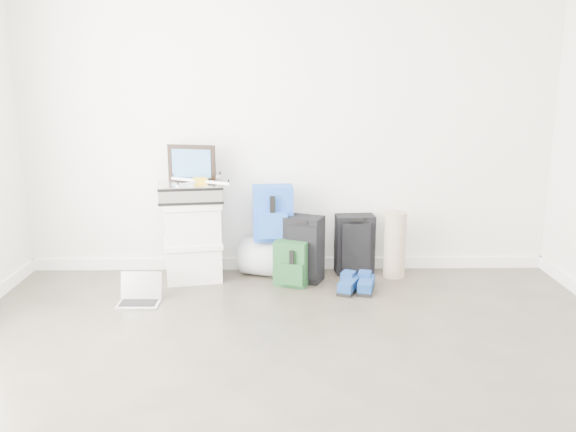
{
  "coord_description": "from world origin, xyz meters",
  "views": [
    {
      "loc": [
        -0.09,
        -2.64,
        1.68
      ],
      "look_at": [
        -0.01,
        1.9,
        0.62
      ],
      "focal_mm": 38.0,
      "sensor_mm": 36.0,
      "label": 1
    }
  ],
  "objects_px": {
    "briefcase": "(191,192)",
    "laptop": "(140,296)",
    "boxes_stack": "(193,240)",
    "large_suitcase": "(301,249)",
    "carry_on": "(355,244)",
    "duffel_bag": "(273,257)"
  },
  "relations": [
    {
      "from": "briefcase",
      "to": "laptop",
      "type": "distance_m",
      "value": 0.94
    },
    {
      "from": "boxes_stack",
      "to": "large_suitcase",
      "type": "relative_size",
      "value": 1.22
    },
    {
      "from": "large_suitcase",
      "to": "laptop",
      "type": "distance_m",
      "value": 1.34
    },
    {
      "from": "boxes_stack",
      "to": "carry_on",
      "type": "bearing_deg",
      "value": -5.38
    },
    {
      "from": "duffel_bag",
      "to": "carry_on",
      "type": "distance_m",
      "value": 0.71
    },
    {
      "from": "duffel_bag",
      "to": "boxes_stack",
      "type": "bearing_deg",
      "value": -154.13
    },
    {
      "from": "duffel_bag",
      "to": "large_suitcase",
      "type": "relative_size",
      "value": 0.97
    },
    {
      "from": "boxes_stack",
      "to": "laptop",
      "type": "height_order",
      "value": "boxes_stack"
    },
    {
      "from": "duffel_bag",
      "to": "large_suitcase",
      "type": "height_order",
      "value": "large_suitcase"
    },
    {
      "from": "briefcase",
      "to": "carry_on",
      "type": "bearing_deg",
      "value": -1.96
    },
    {
      "from": "laptop",
      "to": "boxes_stack",
      "type": "bearing_deg",
      "value": 59.74
    },
    {
      "from": "briefcase",
      "to": "boxes_stack",
      "type": "bearing_deg",
      "value": 82.29
    },
    {
      "from": "large_suitcase",
      "to": "carry_on",
      "type": "relative_size",
      "value": 1.07
    },
    {
      "from": "large_suitcase",
      "to": "laptop",
      "type": "xyz_separation_m",
      "value": [
        -1.23,
        -0.49,
        -0.22
      ]
    },
    {
      "from": "laptop",
      "to": "briefcase",
      "type": "bearing_deg",
      "value": 59.74
    },
    {
      "from": "boxes_stack",
      "to": "carry_on",
      "type": "height_order",
      "value": "boxes_stack"
    },
    {
      "from": "boxes_stack",
      "to": "duffel_bag",
      "type": "distance_m",
      "value": 0.69
    },
    {
      "from": "duffel_bag",
      "to": "laptop",
      "type": "distance_m",
      "value": 1.18
    },
    {
      "from": "laptop",
      "to": "carry_on",
      "type": "bearing_deg",
      "value": 23.14
    },
    {
      "from": "large_suitcase",
      "to": "carry_on",
      "type": "distance_m",
      "value": 0.51
    },
    {
      "from": "boxes_stack",
      "to": "briefcase",
      "type": "relative_size",
      "value": 1.33
    },
    {
      "from": "boxes_stack",
      "to": "large_suitcase",
      "type": "bearing_deg",
      "value": -14.41
    }
  ]
}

